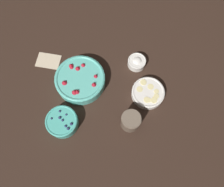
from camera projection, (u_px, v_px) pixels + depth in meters
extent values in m
plane|color=black|center=(111.00, 93.00, 1.15)|extent=(4.00, 4.00, 0.00)
cylinder|color=#56B7A8|center=(80.00, 80.00, 1.14)|extent=(0.26, 0.26, 0.06)
torus|color=#56B7A8|center=(80.00, 78.00, 1.12)|extent=(0.26, 0.26, 0.02)
cylinder|color=#B21928|center=(80.00, 79.00, 1.13)|extent=(0.21, 0.21, 0.02)
cone|color=#B21928|center=(71.00, 67.00, 1.13)|extent=(0.04, 0.04, 0.02)
cone|color=#B21928|center=(96.00, 76.00, 1.11)|extent=(0.04, 0.04, 0.03)
cone|color=#B21928|center=(94.00, 84.00, 1.09)|extent=(0.04, 0.04, 0.03)
cone|color=#B21928|center=(74.00, 92.00, 1.08)|extent=(0.05, 0.05, 0.03)
cone|color=#B21928|center=(83.00, 65.00, 1.13)|extent=(0.04, 0.04, 0.02)
cone|color=#B21928|center=(78.00, 68.00, 1.13)|extent=(0.04, 0.04, 0.02)
cone|color=#B21928|center=(64.00, 82.00, 1.10)|extent=(0.04, 0.04, 0.02)
cone|color=#B21928|center=(71.00, 65.00, 1.13)|extent=(0.05, 0.05, 0.02)
cone|color=#B21928|center=(77.00, 91.00, 1.08)|extent=(0.03, 0.03, 0.03)
cylinder|color=#47AD9E|center=(62.00, 122.00, 1.07)|extent=(0.15, 0.15, 0.06)
torus|color=#47AD9E|center=(61.00, 121.00, 1.04)|extent=(0.15, 0.15, 0.01)
cylinder|color=#23284C|center=(62.00, 121.00, 1.05)|extent=(0.12, 0.12, 0.02)
sphere|color=#23284C|center=(66.00, 126.00, 1.03)|extent=(0.01, 0.01, 0.01)
sphere|color=#23284C|center=(71.00, 124.00, 1.03)|extent=(0.02, 0.02, 0.02)
sphere|color=#23284C|center=(60.00, 118.00, 1.04)|extent=(0.01, 0.01, 0.01)
sphere|color=#23284C|center=(52.00, 119.00, 1.04)|extent=(0.01, 0.01, 0.01)
sphere|color=#23284C|center=(68.00, 129.00, 1.03)|extent=(0.01, 0.01, 0.01)
sphere|color=#23284C|center=(63.00, 120.00, 1.04)|extent=(0.01, 0.01, 0.01)
sphere|color=#23284C|center=(66.00, 115.00, 1.05)|extent=(0.01, 0.01, 0.01)
sphere|color=#23284C|center=(60.00, 111.00, 1.06)|extent=(0.01, 0.01, 0.01)
cylinder|color=silver|center=(148.00, 93.00, 1.13)|extent=(0.17, 0.17, 0.04)
torus|color=silver|center=(148.00, 92.00, 1.11)|extent=(0.17, 0.17, 0.01)
cylinder|color=beige|center=(148.00, 92.00, 1.12)|extent=(0.13, 0.13, 0.01)
cylinder|color=beige|center=(156.00, 91.00, 1.11)|extent=(0.03, 0.03, 0.01)
cylinder|color=beige|center=(155.00, 99.00, 1.10)|extent=(0.03, 0.03, 0.00)
cylinder|color=beige|center=(154.00, 100.00, 1.09)|extent=(0.03, 0.03, 0.01)
cylinder|color=beige|center=(147.00, 100.00, 1.09)|extent=(0.03, 0.03, 0.01)
cylinder|color=beige|center=(143.00, 82.00, 1.13)|extent=(0.03, 0.03, 0.01)
cylinder|color=beige|center=(140.00, 89.00, 1.11)|extent=(0.03, 0.03, 0.00)
cylinder|color=beige|center=(151.00, 87.00, 1.12)|extent=(0.03, 0.03, 0.00)
cylinder|color=beige|center=(149.00, 100.00, 1.09)|extent=(0.03, 0.03, 0.01)
cylinder|color=beige|center=(156.00, 96.00, 1.10)|extent=(0.03, 0.03, 0.01)
cylinder|color=silver|center=(137.00, 63.00, 1.19)|extent=(0.10, 0.10, 0.04)
torus|color=silver|center=(137.00, 61.00, 1.17)|extent=(0.10, 0.10, 0.01)
cylinder|color=white|center=(137.00, 61.00, 1.17)|extent=(0.08, 0.08, 0.01)
ellipsoid|color=white|center=(137.00, 61.00, 1.17)|extent=(0.05, 0.05, 0.02)
cylinder|color=brown|center=(131.00, 121.00, 1.05)|extent=(0.10, 0.10, 0.10)
cylinder|color=#472819|center=(131.00, 121.00, 1.06)|extent=(0.08, 0.08, 0.07)
cylinder|color=brown|center=(132.00, 118.00, 1.00)|extent=(0.09, 0.09, 0.01)
cube|color=beige|center=(48.00, 61.00, 1.21)|extent=(0.15, 0.13, 0.01)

